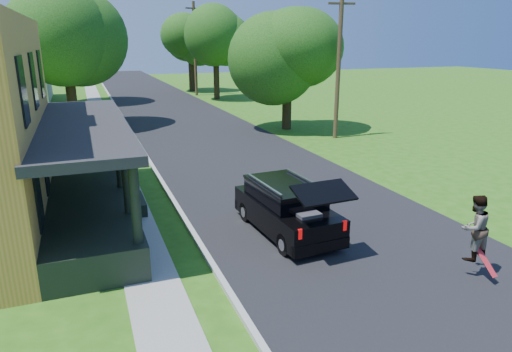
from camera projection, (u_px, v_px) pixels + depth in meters
name	position (u px, v px, depth m)	size (l,w,h in m)	color
ground	(375.00, 262.00, 11.86)	(140.00, 140.00, 0.00)	#2A5C12
street	(195.00, 128.00, 29.77)	(8.00, 120.00, 0.02)	black
curb	(131.00, 132.00, 28.39)	(0.15, 120.00, 0.12)	#A9A9A4
sidewalk	(105.00, 134.00, 27.86)	(1.30, 120.00, 0.03)	gray
black_suv	(286.00, 208.00, 13.44)	(1.92, 4.45, 2.03)	black
skateboarder	(475.00, 228.00, 10.87)	(0.85, 0.69, 1.63)	black
skateboard	(486.00, 263.00, 10.83)	(0.27, 0.63, 0.58)	red
tree_left_mid	(64.00, 32.00, 27.63)	(6.52, 6.34, 9.26)	black
tree_left_far	(61.00, 26.00, 38.92)	(8.41, 8.56, 10.28)	black
tree_right_near	(287.00, 45.00, 28.06)	(7.22, 6.95, 8.38)	black
tree_right_mid	(215.00, 30.00, 42.42)	(7.70, 7.51, 9.64)	black
tree_right_far	(190.00, 36.00, 49.56)	(6.85, 7.16, 8.87)	black
utility_pole_near	(339.00, 66.00, 25.66)	(1.54, 0.36, 8.00)	#442E1F
utility_pole_far	(195.00, 48.00, 46.02)	(1.74, 0.57, 9.17)	#442E1F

